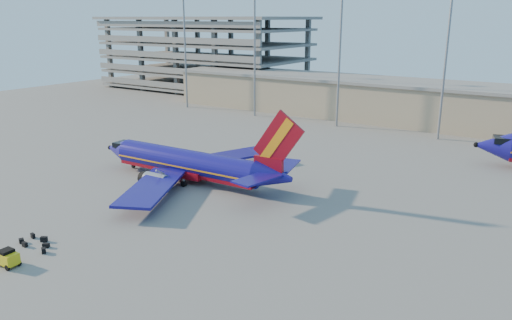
% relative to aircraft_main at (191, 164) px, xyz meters
% --- Properties ---
extents(ground, '(220.00, 220.00, 0.00)m').
position_rel_aircraft_main_xyz_m(ground, '(6.02, -2.93, -2.34)').
color(ground, slate).
rests_on(ground, ground).
extents(terminal_building, '(122.00, 16.00, 8.50)m').
position_rel_aircraft_main_xyz_m(terminal_building, '(16.02, 55.07, 1.97)').
color(terminal_building, gray).
rests_on(terminal_building, ground).
extents(parking_garage, '(62.00, 32.00, 21.40)m').
position_rel_aircraft_main_xyz_m(parking_garage, '(-55.98, 71.12, 9.39)').
color(parking_garage, slate).
rests_on(parking_garage, ground).
extents(light_mast_row, '(101.60, 1.60, 28.65)m').
position_rel_aircraft_main_xyz_m(light_mast_row, '(11.02, 43.07, 15.21)').
color(light_mast_row, gray).
rests_on(light_mast_row, ground).
extents(aircraft_main, '(32.42, 31.18, 10.98)m').
position_rel_aircraft_main_xyz_m(aircraft_main, '(0.00, 0.00, 0.00)').
color(aircraft_main, navy).
rests_on(aircraft_main, ground).
extents(baggage_tug, '(2.18, 1.36, 1.54)m').
position_rel_aircraft_main_xyz_m(baggage_tug, '(2.24, -27.24, -1.54)').
color(baggage_tug, yellow).
rests_on(baggage_tug, ground).
extents(luggage_pile, '(4.47, 2.19, 0.51)m').
position_rel_aircraft_main_xyz_m(luggage_pile, '(0.52, -23.38, -2.11)').
color(luggage_pile, black).
rests_on(luggage_pile, ground).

